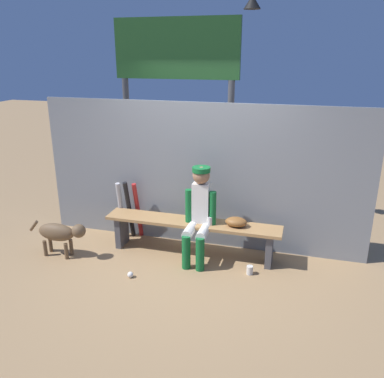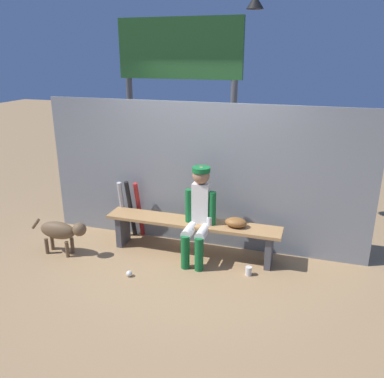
{
  "view_description": "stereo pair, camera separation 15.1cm",
  "coord_description": "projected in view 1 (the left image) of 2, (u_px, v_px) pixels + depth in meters",
  "views": [
    {
      "loc": [
        1.31,
        -4.65,
        2.6
      ],
      "look_at": [
        0.0,
        0.0,
        0.93
      ],
      "focal_mm": 37.26,
      "sensor_mm": 36.0,
      "label": 1
    },
    {
      "loc": [
        1.46,
        -4.61,
        2.6
      ],
      "look_at": [
        0.0,
        0.0,
        0.93
      ],
      "focal_mm": 37.26,
      "sensor_mm": 36.0,
      "label": 2
    }
  ],
  "objects": [
    {
      "name": "player_seated",
      "position": [
        199.0,
        212.0,
        5.07
      ],
      "size": [
        0.41,
        0.55,
        1.24
      ],
      "color": "silver",
      "rests_on": "ground_plane"
    },
    {
      "name": "baseball",
      "position": [
        130.0,
        275.0,
        4.83
      ],
      "size": [
        0.07,
        0.07,
        0.07
      ],
      "primitive_type": "sphere",
      "color": "white",
      "rests_on": "ground_plane"
    },
    {
      "name": "bat_aluminum_silver",
      "position": [
        121.0,
        210.0,
        5.75
      ],
      "size": [
        0.07,
        0.19,
        0.87
      ],
      "primitive_type": "cylinder",
      "rotation": [
        0.14,
        0.0,
        -0.01
      ],
      "color": "#B7B7BC",
      "rests_on": "ground_plane"
    },
    {
      "name": "scoreboard",
      "position": [
        180.0,
        70.0,
        6.09
      ],
      "size": [
        2.24,
        0.27,
        3.34
      ],
      "color": "#3F3F42",
      "rests_on": "ground_plane"
    },
    {
      "name": "baseball_glove",
      "position": [
        236.0,
        222.0,
        5.09
      ],
      "size": [
        0.28,
        0.2,
        0.12
      ],
      "primitive_type": "ellipsoid",
      "color": "brown",
      "rests_on": "dugout_bench"
    },
    {
      "name": "cup_on_bench",
      "position": [
        210.0,
        221.0,
        5.14
      ],
      "size": [
        0.08,
        0.08,
        0.11
      ],
      "primitive_type": "cylinder",
      "color": "silver",
      "rests_on": "dugout_bench"
    },
    {
      "name": "dugout_bench",
      "position": [
        192.0,
        229.0,
        5.3
      ],
      "size": [
        2.36,
        0.36,
        0.48
      ],
      "color": "#AD7F4C",
      "rests_on": "ground_plane"
    },
    {
      "name": "bat_aluminum_red",
      "position": [
        138.0,
        210.0,
        5.77
      ],
      "size": [
        0.1,
        0.21,
        0.85
      ],
      "primitive_type": "cylinder",
      "rotation": [
        0.17,
        0.0,
        -0.15
      ],
      "color": "#B22323",
      "rests_on": "ground_plane"
    },
    {
      "name": "ground_plane",
      "position": [
        192.0,
        254.0,
        5.42
      ],
      "size": [
        30.0,
        30.0,
        0.0
      ],
      "primitive_type": "plane",
      "color": "#9E7A51"
    },
    {
      "name": "bat_aluminum_black",
      "position": [
        129.0,
        210.0,
        5.74
      ],
      "size": [
        0.08,
        0.24,
        0.89
      ],
      "primitive_type": "cylinder",
      "rotation": [
        0.19,
        0.0,
        -0.08
      ],
      "color": "black",
      "rests_on": "ground_plane"
    },
    {
      "name": "cup_on_ground",
      "position": [
        250.0,
        270.0,
        4.9
      ],
      "size": [
        0.08,
        0.08,
        0.11
      ],
      "primitive_type": "cylinder",
      "color": "silver",
      "rests_on": "ground_plane"
    },
    {
      "name": "chainlink_fence",
      "position": [
        199.0,
        176.0,
        5.43
      ],
      "size": [
        4.51,
        0.03,
        1.99
      ],
      "primitive_type": "cube",
      "color": "gray",
      "rests_on": "ground_plane"
    },
    {
      "name": "dog",
      "position": [
        60.0,
        233.0,
        5.26
      ],
      "size": [
        0.84,
        0.2,
        0.49
      ],
      "color": "brown",
      "rests_on": "ground_plane"
    }
  ]
}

